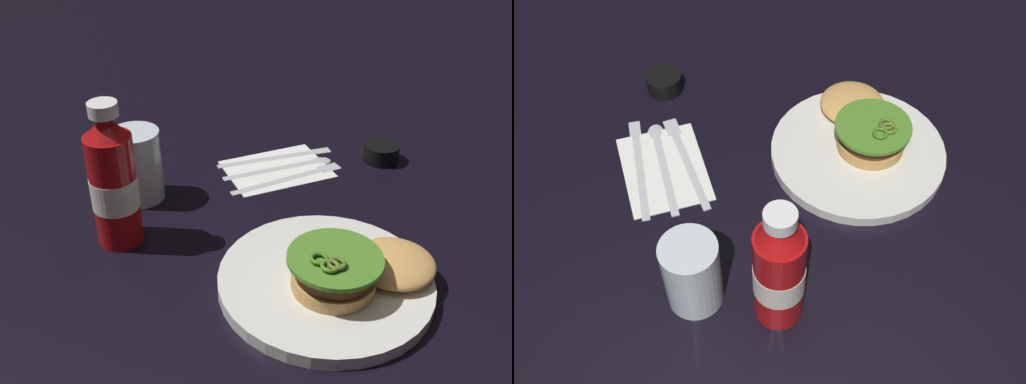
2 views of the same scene
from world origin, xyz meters
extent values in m
plane|color=black|center=(0.00, 0.00, 0.00)|extent=(3.00, 3.00, 0.00)
cylinder|color=silver|center=(0.05, -0.10, 0.01)|extent=(0.27, 0.27, 0.02)
cylinder|color=tan|center=(0.06, -0.12, 0.03)|extent=(0.10, 0.10, 0.02)
cylinder|color=#512D19|center=(0.06, -0.12, 0.04)|extent=(0.10, 0.10, 0.02)
cylinder|color=red|center=(0.06, -0.12, 0.05)|extent=(0.09, 0.09, 0.01)
cylinder|color=#4A8326|center=(0.06, -0.12, 0.06)|extent=(0.12, 0.12, 0.01)
torus|color=#54791A|center=(0.04, -0.14, 0.07)|extent=(0.02, 0.02, 0.01)
torus|color=#4F6728|center=(0.05, -0.14, 0.07)|extent=(0.02, 0.02, 0.01)
torus|color=#447421|center=(0.04, -0.13, 0.07)|extent=(0.02, 0.02, 0.01)
ellipsoid|color=tan|center=(0.14, -0.11, 0.03)|extent=(0.10, 0.10, 0.03)
cylinder|color=#B00F11|center=(-0.20, 0.05, 0.08)|extent=(0.06, 0.06, 0.16)
cone|color=#B00F11|center=(-0.20, 0.05, 0.18)|extent=(0.06, 0.06, 0.03)
cylinder|color=white|center=(-0.20, 0.05, 0.20)|extent=(0.04, 0.04, 0.02)
cylinder|color=white|center=(-0.20, 0.05, 0.08)|extent=(0.06, 0.06, 0.04)
cylinder|color=silver|center=(-0.17, 0.15, 0.06)|extent=(0.07, 0.07, 0.11)
cylinder|color=black|center=(0.24, 0.19, 0.02)|extent=(0.06, 0.06, 0.03)
cube|color=white|center=(0.06, 0.20, 0.00)|extent=(0.19, 0.15, 0.00)
cube|color=silver|center=(0.06, 0.16, 0.00)|extent=(0.19, 0.07, 0.00)
cube|color=silver|center=(0.14, 0.18, 0.00)|extent=(0.04, 0.03, 0.00)
cube|color=silver|center=(0.06, 0.20, 0.00)|extent=(0.19, 0.05, 0.00)
ellipsoid|color=silver|center=(0.13, 0.21, 0.00)|extent=(0.04, 0.03, 0.00)
cube|color=silver|center=(0.05, 0.23, 0.00)|extent=(0.18, 0.03, 0.00)
cube|color=silver|center=(0.12, 0.24, 0.00)|extent=(0.08, 0.03, 0.00)
camera|label=1|loc=(-0.14, -0.66, 0.51)|focal=42.31mm
camera|label=2|loc=(-0.58, 0.10, 0.73)|focal=43.79mm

